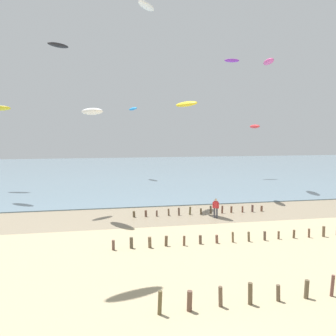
% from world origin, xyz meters
% --- Properties ---
extents(wet_sand_strip, '(120.00, 7.10, 0.01)m').
position_xyz_m(wet_sand_strip, '(0.00, 21.07, 0.00)').
color(wet_sand_strip, gray).
rests_on(wet_sand_strip, ground).
extents(sea, '(160.00, 70.00, 0.10)m').
position_xyz_m(sea, '(0.00, 59.62, 0.05)').
color(sea, slate).
rests_on(sea, ground).
extents(groyne_near, '(11.96, 0.34, 1.00)m').
position_xyz_m(groyne_near, '(3.80, 4.98, 0.44)').
color(groyne_near, brown).
rests_on(groyne_near, ground).
extents(groyne_mid, '(17.13, 0.38, 0.76)m').
position_xyz_m(groyne_mid, '(4.18, 12.89, 0.33)').
color(groyne_mid, brown).
rests_on(groyne_mid, ground).
extents(groyne_far, '(12.21, 0.33, 0.75)m').
position_xyz_m(groyne_far, '(4.40, 20.87, 0.31)').
color(groyne_far, brown).
rests_on(groyne_far, ground).
extents(person_by_waterline, '(0.49, 0.38, 1.71)m').
position_xyz_m(person_by_waterline, '(5.22, 19.31, 0.92)').
color(person_by_waterline, '#4C4C56').
rests_on(person_by_waterline, ground).
extents(kite_aloft_1, '(2.15, 3.02, 0.68)m').
position_xyz_m(kite_aloft_1, '(3.23, 22.04, 9.93)').
color(kite_aloft_1, yellow).
extents(kite_aloft_4, '(1.73, 2.92, 0.74)m').
position_xyz_m(kite_aloft_4, '(0.48, 46.34, 11.27)').
color(kite_aloft_4, '#2384D1').
extents(kite_aloft_5, '(2.55, 3.23, 0.71)m').
position_xyz_m(kite_aloft_5, '(-5.07, 20.84, 9.08)').
color(kite_aloft_5, white).
extents(kite_aloft_6, '(2.50, 2.96, 0.58)m').
position_xyz_m(kite_aloft_6, '(0.31, 27.17, 20.09)').
color(kite_aloft_6, white).
extents(kite_aloft_8, '(2.12, 1.88, 0.46)m').
position_xyz_m(kite_aloft_8, '(-8.13, 25.34, 15.38)').
color(kite_aloft_8, black).
extents(kite_aloft_9, '(2.61, 1.09, 0.70)m').
position_xyz_m(kite_aloft_9, '(16.87, 45.97, 19.36)').
color(kite_aloft_9, purple).
extents(kite_aloft_10, '(3.13, 1.90, 0.85)m').
position_xyz_m(kite_aloft_10, '(-17.06, 38.30, 10.50)').
color(kite_aloft_10, yellow).
extents(kite_aloft_11, '(1.24, 2.65, 0.41)m').
position_xyz_m(kite_aloft_11, '(11.81, 26.04, 8.05)').
color(kite_aloft_11, red).
extents(kite_aloft_12, '(1.91, 3.56, 0.55)m').
position_xyz_m(kite_aloft_12, '(16.66, 32.79, 16.42)').
color(kite_aloft_12, '#E54C99').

